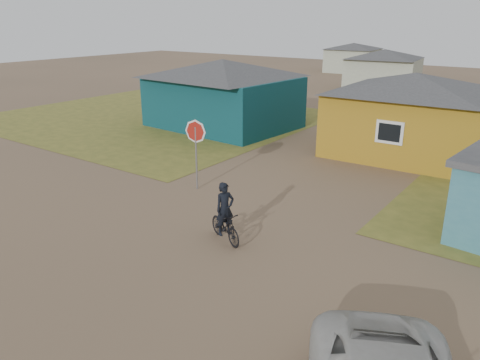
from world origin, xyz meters
name	(u,v)px	position (x,y,z in m)	size (l,w,h in m)	color
ground	(171,248)	(0.00, 0.00, 0.00)	(120.00, 120.00, 0.00)	#7B6047
grass_nw	(154,117)	(-14.00, 13.00, 0.01)	(20.00, 18.00, 0.00)	olive
house_teal	(223,93)	(-8.50, 13.50, 2.05)	(8.93, 7.08, 4.00)	#0A343C
house_yellow	(412,113)	(2.50, 14.00, 2.00)	(7.72, 6.76, 3.90)	#A47819
house_pale_west	(383,69)	(-6.00, 34.00, 1.86)	(7.04, 6.15, 3.60)	#AAB198
house_pale_north	(353,57)	(-14.00, 46.00, 1.75)	(6.28, 5.81, 3.40)	#AAB198
stop_sign	(196,139)	(-2.60, 4.20, 1.99)	(0.88, 0.26, 2.74)	gray
cyclist	(225,220)	(1.02, 1.27, 0.67)	(1.68, 1.07, 1.84)	black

